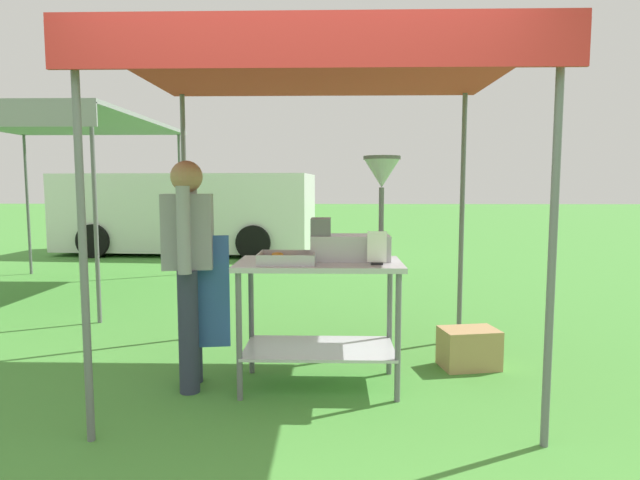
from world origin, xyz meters
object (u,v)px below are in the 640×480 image
object	(u,v)px
donut_cart	(319,296)
menu_sign	(377,251)
donut_tray	(286,259)
neighbour_tent	(48,124)
donut_fryer	(357,223)
vendor	(190,262)
van_white	(189,212)
stall_canopy	(320,74)
supply_crate	(469,348)

from	to	relation	value
donut_cart	menu_sign	size ratio (longest dim) A/B	5.11
donut_tray	neighbour_tent	bearing A→B (deg)	135.85
donut_fryer	neighbour_tent	distance (m)	5.11
donut_tray	vendor	bearing A→B (deg)	176.94
van_white	menu_sign	bearing A→B (deg)	-66.40
donut_cart	donut_tray	size ratio (longest dim) A/B	2.96
vendor	donut_tray	bearing A→B (deg)	-3.06
stall_canopy	neighbour_tent	bearing A→B (deg)	139.24
donut_tray	menu_sign	bearing A→B (deg)	-6.62
donut_fryer	stall_canopy	bearing A→B (deg)	176.18
donut_cart	menu_sign	bearing A→B (deg)	-20.22
vendor	donut_cart	bearing A→B (deg)	2.26
donut_tray	supply_crate	bearing A→B (deg)	19.51
donut_tray	menu_sign	distance (m)	0.63
donut_cart	menu_sign	distance (m)	0.54
van_white	supply_crate	bearing A→B (deg)	-59.90
stall_canopy	donut_cart	distance (m)	1.56
donut_fryer	neighbour_tent	xyz separation A→B (m)	(-3.89, 3.14, 1.06)
donut_tray	van_white	distance (m)	8.21
donut_fryer	donut_tray	bearing A→B (deg)	-162.98
donut_tray	supply_crate	size ratio (longest dim) A/B	0.81
donut_fryer	van_white	world-z (taller)	van_white
stall_canopy	donut_fryer	size ratio (longest dim) A/B	3.71
donut_cart	stall_canopy	bearing A→B (deg)	90.00
stall_canopy	vendor	world-z (taller)	stall_canopy
supply_crate	van_white	bearing A→B (deg)	120.10
stall_canopy	vendor	distance (m)	1.60
stall_canopy	donut_tray	bearing A→B (deg)	-143.33
supply_crate	donut_fryer	bearing A→B (deg)	-159.15
menu_sign	vendor	distance (m)	1.31
stall_canopy	donut_tray	world-z (taller)	stall_canopy
donut_tray	donut_fryer	distance (m)	0.58
stall_canopy	supply_crate	size ratio (longest dim) A/B	5.67
donut_cart	supply_crate	bearing A→B (deg)	19.90
van_white	donut_tray	bearing A→B (deg)	-70.18
menu_sign	vendor	world-z (taller)	vendor
supply_crate	neighbour_tent	world-z (taller)	neighbour_tent
van_white	vendor	bearing A→B (deg)	-74.70
supply_crate	neighbour_tent	distance (m)	5.92
stall_canopy	neighbour_tent	world-z (taller)	same
donut_tray	donut_fryer	xyz separation A→B (m)	(0.50, 0.15, 0.24)
donut_tray	supply_crate	xyz separation A→B (m)	(1.41, 0.50, -0.77)
donut_cart	vendor	world-z (taller)	vendor
stall_canopy	donut_cart	xyz separation A→B (m)	(0.00, -0.10, -1.56)
donut_cart	vendor	distance (m)	0.94
donut_tray	donut_fryer	world-z (taller)	donut_fryer
neighbour_tent	donut_fryer	bearing A→B (deg)	-38.89
donut_tray	donut_cart	bearing A→B (deg)	17.51
donut_cart	van_white	world-z (taller)	van_white
menu_sign	neighbour_tent	bearing A→B (deg)	140.03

